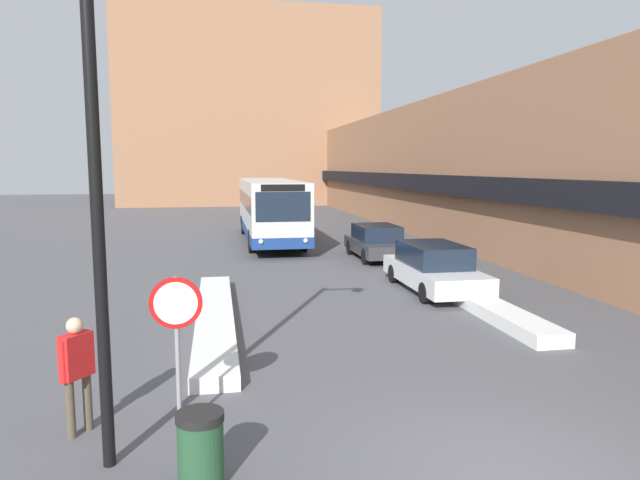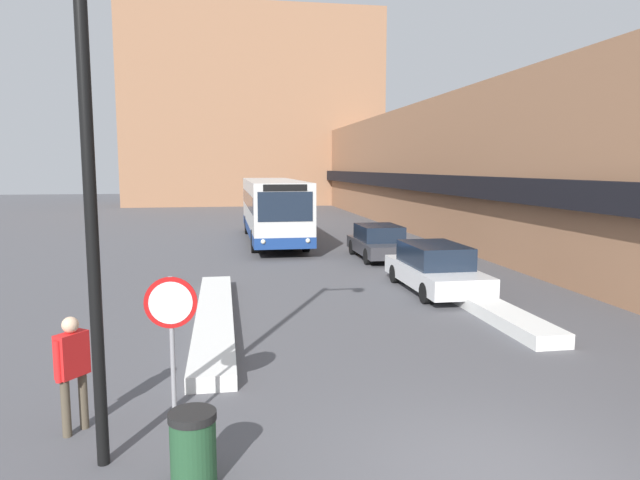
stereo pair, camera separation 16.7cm
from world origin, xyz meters
name	(u,v)px [view 2 (the right image)]	position (x,y,z in m)	size (l,w,h in m)	color
ground_plane	(497,479)	(0.00, 0.00, 0.00)	(160.00, 160.00, 0.00)	#515156
building_row_right	(464,170)	(9.97, 24.00, 3.73)	(5.50, 60.00, 7.48)	#996B4C
building_backdrop_far	(254,109)	(0.00, 54.34, 9.81)	(26.00, 8.00, 19.62)	#996B4C
snow_bank_left	(215,317)	(-3.60, 7.97, 0.15)	(0.90, 9.19, 0.29)	silver
snow_bank_right	(465,295)	(3.60, 9.13, 0.17)	(0.90, 9.28, 0.33)	silver
city_bus	(273,208)	(-0.78, 23.34, 1.75)	(2.65, 12.22, 3.21)	silver
parked_car_front	(435,268)	(3.20, 10.53, 0.74)	(1.92, 4.83, 1.49)	silver
parked_car_middle	(379,242)	(3.20, 17.04, 0.72)	(1.93, 4.33, 1.43)	#38383D
stop_sign	(171,320)	(-4.11, 2.05, 1.69)	(0.76, 0.08, 2.33)	gray
street_lamp	(109,133)	(-4.69, 1.22, 4.31)	(1.46, 0.36, 7.05)	black
pedestrian	(72,364)	(-5.54, 2.23, 1.05)	(0.46, 0.50, 1.75)	brown
trash_bin	(193,449)	(-3.75, 0.48, 0.48)	(0.59, 0.59, 0.95)	#234C2D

